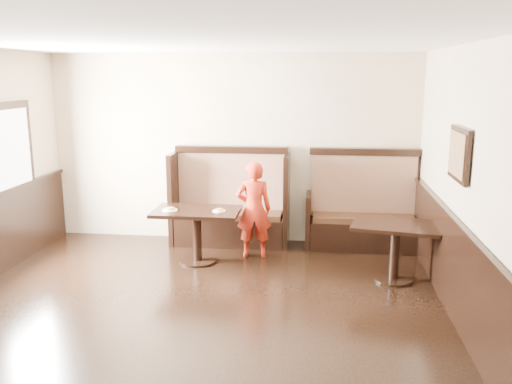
% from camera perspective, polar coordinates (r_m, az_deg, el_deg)
% --- Properties ---
extents(ground, '(7.00, 7.00, 0.00)m').
position_cam_1_polar(ground, '(5.27, -8.63, -16.14)').
color(ground, black).
rests_on(ground, ground).
extents(room_shell, '(7.00, 7.00, 7.00)m').
position_cam_1_polar(room_shell, '(5.32, -11.20, -8.04)').
color(room_shell, '#CBB493').
rests_on(room_shell, ground).
extents(booth_main, '(1.75, 0.72, 1.45)m').
position_cam_1_polar(booth_main, '(8.10, -2.70, -1.76)').
color(booth_main, black).
rests_on(booth_main, ground).
extents(booth_neighbor, '(1.65, 0.72, 1.45)m').
position_cam_1_polar(booth_neighbor, '(8.04, 11.16, -2.44)').
color(booth_neighbor, black).
rests_on(booth_neighbor, ground).
extents(table_main, '(1.15, 0.72, 0.73)m').
position_cam_1_polar(table_main, '(7.29, -6.24, -3.17)').
color(table_main, black).
rests_on(table_main, ground).
extents(table_neighbor, '(1.15, 0.87, 0.72)m').
position_cam_1_polar(table_neighbor, '(6.83, 14.45, -4.74)').
color(table_neighbor, black).
rests_on(table_neighbor, ground).
extents(child, '(0.53, 0.39, 1.34)m').
position_cam_1_polar(child, '(7.46, -0.24, -1.85)').
color(child, '#B62613').
rests_on(child, ground).
extents(pizza_plate_left, '(0.21, 0.21, 0.04)m').
position_cam_1_polar(pizza_plate_left, '(7.26, -9.06, -1.82)').
color(pizza_plate_left, white).
rests_on(pizza_plate_left, table_main).
extents(pizza_plate_right, '(0.18, 0.18, 0.03)m').
position_cam_1_polar(pizza_plate_right, '(7.15, -3.90, -1.93)').
color(pizza_plate_right, white).
rests_on(pizza_plate_right, table_main).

